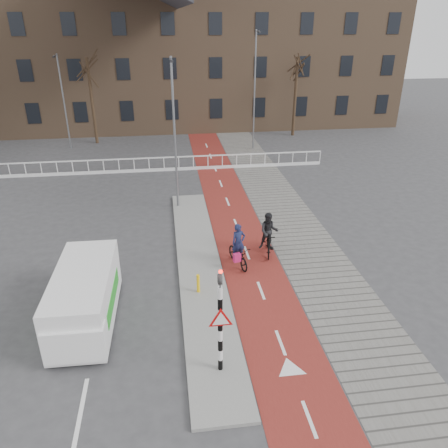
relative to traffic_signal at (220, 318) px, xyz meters
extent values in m
plane|color=#38383A|center=(0.60, 2.02, -1.99)|extent=(120.00, 120.00, 0.00)
cube|color=maroon|center=(2.10, 12.02, -1.98)|extent=(2.50, 60.00, 0.01)
cube|color=slate|center=(4.90, 12.02, -1.98)|extent=(3.00, 60.00, 0.01)
cube|color=gray|center=(-0.10, 6.02, -1.93)|extent=(1.80, 16.00, 0.12)
cylinder|color=black|center=(0.00, 0.02, -0.43)|extent=(0.14, 0.14, 2.88)
imported|color=black|center=(0.00, 0.02, 1.41)|extent=(0.13, 0.16, 0.80)
cylinder|color=#FF0C05|center=(0.00, -0.12, 1.59)|extent=(0.11, 0.02, 0.11)
cylinder|color=yellow|center=(-0.31, 4.11, -1.50)|extent=(0.12, 0.12, 0.74)
imported|color=black|center=(1.54, 6.06, -1.51)|extent=(1.07, 1.89, 0.94)
imported|color=#181F44|center=(1.54, 6.06, -0.92)|extent=(0.68, 0.53, 1.64)
cube|color=#BF1B5A|center=(1.40, 5.53, -1.33)|extent=(0.34, 0.26, 0.36)
imported|color=black|center=(3.02, 6.84, -1.44)|extent=(0.84, 1.87, 1.08)
imported|color=black|center=(3.02, 6.84, -0.89)|extent=(0.93, 0.79, 1.70)
cube|color=white|center=(-4.22, 3.00, -0.94)|extent=(1.93, 4.61, 1.83)
cube|color=green|center=(-5.15, 3.00, -1.04)|extent=(0.08, 2.93, 0.55)
cube|color=green|center=(-3.30, 3.00, -1.04)|extent=(0.08, 2.93, 0.55)
cube|color=black|center=(-4.22, 1.06, -0.54)|extent=(1.65, 0.08, 0.90)
cylinder|color=black|center=(-5.03, 1.46, -1.67)|extent=(0.24, 0.65, 0.64)
cylinder|color=black|center=(-3.48, 1.43, -1.67)|extent=(0.24, 0.65, 0.64)
cylinder|color=black|center=(-4.97, 4.57, -1.67)|extent=(0.24, 0.65, 0.64)
cylinder|color=black|center=(-3.41, 4.54, -1.67)|extent=(0.24, 0.65, 0.64)
cube|color=silver|center=(-4.40, 19.02, -1.04)|extent=(28.00, 0.08, 0.08)
cube|color=silver|center=(-4.40, 19.02, -1.89)|extent=(28.00, 0.10, 0.20)
cube|color=#7F6047|center=(-2.40, 34.02, 4.01)|extent=(46.00, 10.00, 12.00)
cylinder|color=black|center=(-6.85, 27.13, 1.36)|extent=(0.25, 0.25, 6.71)
cylinder|color=black|center=(10.03, 27.44, 1.28)|extent=(0.26, 0.26, 6.53)
cylinder|color=slate|center=(-0.73, 12.55, 1.94)|extent=(0.12, 0.12, 7.86)
cylinder|color=slate|center=(-8.73, 25.76, 1.56)|extent=(0.12, 0.12, 7.09)
cylinder|color=slate|center=(5.70, 23.72, 2.36)|extent=(0.12, 0.12, 8.71)
camera|label=1|loc=(-1.23, -9.73, 7.60)|focal=35.00mm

